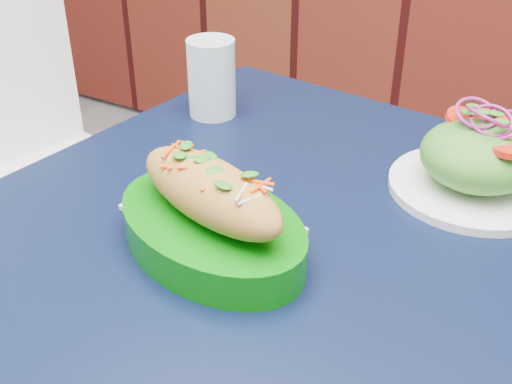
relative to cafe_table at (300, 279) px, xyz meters
The scene contains 5 objects.
cafe_table is the anchor object (origin of this frame).
chair_left 0.73m from the cafe_table, 169.15° to the left, with size 0.56×0.55×1.00m.
banh_mi_basket 0.18m from the cafe_table, 124.73° to the right, with size 0.30×0.24×0.12m.
salad_plate 0.28m from the cafe_table, 49.66° to the left, with size 0.22×0.22×0.12m.
water_glass 0.39m from the cafe_table, 142.24° to the left, with size 0.08×0.08×0.13m, color silver.
Camera 1 is at (-0.15, 0.96, 1.20)m, focal length 45.00 mm.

